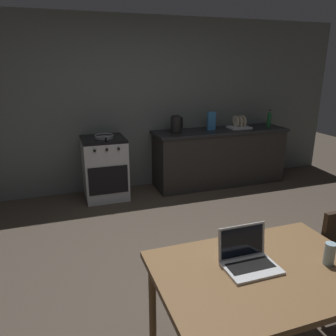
% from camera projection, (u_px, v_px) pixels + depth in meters
% --- Properties ---
extents(ground_plane, '(12.00, 12.00, 0.00)m').
position_uv_depth(ground_plane, '(203.00, 277.00, 3.04)').
color(ground_plane, '#473D33').
extents(back_wall, '(6.40, 0.10, 2.56)m').
position_uv_depth(back_wall, '(153.00, 105.00, 5.10)').
color(back_wall, '#5B615F').
rests_on(back_wall, ground_plane).
extents(kitchen_counter, '(2.16, 0.64, 0.89)m').
position_uv_depth(kitchen_counter, '(219.00, 157.00, 5.34)').
color(kitchen_counter, '#282623').
rests_on(kitchen_counter, ground_plane).
extents(stove_oven, '(0.60, 0.62, 0.89)m').
position_uv_depth(stove_oven, '(105.00, 168.00, 4.77)').
color(stove_oven, '#B7BABF').
rests_on(stove_oven, ground_plane).
extents(dining_table, '(1.28, 0.87, 0.72)m').
position_uv_depth(dining_table, '(262.00, 280.00, 1.97)').
color(dining_table, brown).
rests_on(dining_table, ground_plane).
extents(laptop, '(0.32, 0.25, 0.23)m').
position_uv_depth(laptop, '(248.00, 259.00, 1.97)').
color(laptop, silver).
rests_on(laptop, dining_table).
extents(electric_kettle, '(0.19, 0.17, 0.26)m').
position_uv_depth(electric_kettle, '(176.00, 124.00, 4.94)').
color(electric_kettle, black).
rests_on(electric_kettle, kitchen_counter).
extents(bottle, '(0.07, 0.07, 0.29)m').
position_uv_depth(bottle, '(269.00, 119.00, 5.39)').
color(bottle, '#19592D').
rests_on(bottle, kitchen_counter).
extents(frying_pan, '(0.27, 0.44, 0.05)m').
position_uv_depth(frying_pan, '(104.00, 136.00, 4.61)').
color(frying_pan, gray).
rests_on(frying_pan, stove_oven).
extents(drinking_glass, '(0.06, 0.06, 0.14)m').
position_uv_depth(drinking_glass, '(329.00, 254.00, 1.98)').
color(drinking_glass, '#99B7C6').
rests_on(drinking_glass, dining_table).
extents(cereal_box, '(0.13, 0.05, 0.29)m').
position_uv_depth(cereal_box, '(211.00, 121.00, 5.14)').
color(cereal_box, '#3372B2').
rests_on(cereal_box, kitchen_counter).
extents(dish_rack, '(0.34, 0.26, 0.21)m').
position_uv_depth(dish_rack, '(239.00, 125.00, 5.30)').
color(dish_rack, silver).
rests_on(dish_rack, kitchen_counter).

